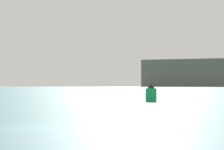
{
  "coord_description": "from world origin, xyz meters",
  "views": [
    {
      "loc": [
        8.72,
        -16.37,
        1.89
      ],
      "look_at": [
        3.0,
        4.5,
        2.45
      ],
      "focal_mm": 67.25,
      "sensor_mm": 36.0,
      "label": 1
    }
  ],
  "objects": [
    {
      "name": "channel_buoy",
      "position": [
        0.02,
        32.91,
        0.94
      ],
      "size": [
        1.33,
        1.33,
        2.1
      ],
      "color": "#19994C",
      "rests_on": "ground_plane"
    },
    {
      "name": "ground_plane",
      "position": [
        0.0,
        0.0,
        0.0
      ],
      "size": [
        4000.0,
        4000.0,
        0.0
      ],
      "primitive_type": "plane",
      "color": "#386066"
    }
  ]
}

